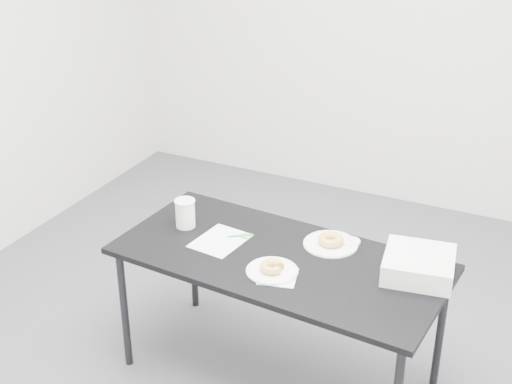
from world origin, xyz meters
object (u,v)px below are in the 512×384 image
at_px(pen, 240,236).
at_px(plate_far, 331,244).
at_px(donut_far, 331,240).
at_px(plate_near, 272,271).
at_px(scorecard, 220,241).
at_px(coffee_cup, 185,213).
at_px(donut_near, 272,267).
at_px(bakery_box, 419,265).
at_px(table, 279,266).

height_order(pen, plate_far, pen).
height_order(plate_far, donut_far, donut_far).
height_order(pen, donut_far, donut_far).
bearing_deg(plate_near, pen, 140.86).
bearing_deg(pen, scorecard, -167.40).
bearing_deg(coffee_cup, plate_near, -19.39).
xyz_separation_m(scorecard, plate_far, (0.47, 0.19, 0.00)).
distance_m(pen, donut_near, 0.34).
xyz_separation_m(pen, bakery_box, (0.83, 0.04, 0.04)).
height_order(donut_near, plate_far, donut_near).
bearing_deg(coffee_cup, pen, 4.49).
relative_size(plate_near, coffee_cup, 1.61).
relative_size(donut_far, bakery_box, 0.41).
xyz_separation_m(coffee_cup, bakery_box, (1.12, 0.06, -0.02)).
distance_m(scorecard, donut_far, 0.51).
bearing_deg(scorecard, coffee_cup, 173.04).
distance_m(donut_near, plate_far, 0.36).
xyz_separation_m(pen, donut_far, (0.41, 0.11, 0.02)).
height_order(coffee_cup, bakery_box, coffee_cup).
bearing_deg(scorecard, donut_far, 28.55).
bearing_deg(table, donut_near, -75.03).
height_order(table, plate_near, plate_near).
bearing_deg(plate_far, table, -130.44).
bearing_deg(bakery_box, plate_near, -164.91).
relative_size(pen, plate_far, 0.48).
xyz_separation_m(table, donut_far, (0.17, 0.20, 0.08)).
xyz_separation_m(scorecard, pen, (0.07, 0.08, 0.01)).
height_order(donut_near, donut_far, donut_far).
height_order(pen, bakery_box, bakery_box).
relative_size(plate_near, donut_near, 2.13).
height_order(scorecard, donut_far, donut_far).
relative_size(table, donut_far, 12.94).
bearing_deg(coffee_cup, donut_near, -19.39).
xyz_separation_m(donut_near, bakery_box, (0.57, 0.25, 0.02)).
bearing_deg(coffee_cup, scorecard, -13.74).
relative_size(scorecard, plate_near, 1.15).
bearing_deg(pen, plate_far, -20.61).
distance_m(table, plate_near, 0.14).
distance_m(table, bakery_box, 0.61).
bearing_deg(table, pen, 164.94).
xyz_separation_m(plate_far, bakery_box, (0.42, -0.08, 0.05)).
bearing_deg(pen, donut_far, -20.61).
xyz_separation_m(table, bakery_box, (0.59, 0.12, 0.10)).
height_order(donut_near, coffee_cup, coffee_cup).
distance_m(donut_near, coffee_cup, 0.58).
distance_m(donut_near, bakery_box, 0.62).
bearing_deg(bakery_box, donut_near, -164.91).
bearing_deg(donut_near, bakery_box, 23.94).
height_order(scorecard, plate_far, plate_far).
distance_m(table, plate_far, 0.27).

